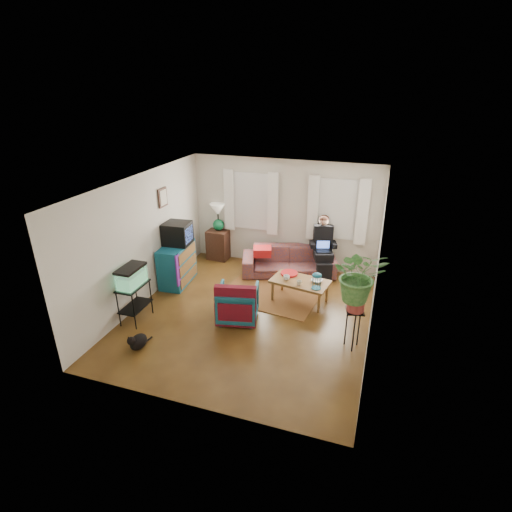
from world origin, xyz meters
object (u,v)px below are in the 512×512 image
(dresser, at_px, (177,264))
(armchair, at_px, (238,302))
(sofa, at_px, (289,257))
(aquarium_stand, at_px, (135,303))
(plant_stand, at_px, (353,329))
(side_table, at_px, (219,244))
(coffee_table, at_px, (300,291))

(dresser, distance_m, armchair, 2.07)
(sofa, height_order, aquarium_stand, sofa)
(aquarium_stand, xyz_separation_m, plant_stand, (3.99, 0.42, -0.00))
(dresser, bearing_deg, plant_stand, -21.31)
(side_table, height_order, dresser, dresser)
(side_table, relative_size, aquarium_stand, 1.02)
(sofa, height_order, dresser, dresser)
(side_table, bearing_deg, dresser, -102.18)
(armchair, relative_size, plant_stand, 1.03)
(dresser, bearing_deg, sofa, 24.51)
(aquarium_stand, xyz_separation_m, coffee_table, (2.80, 1.66, -0.13))
(plant_stand, bearing_deg, aquarium_stand, -173.99)
(aquarium_stand, relative_size, armchair, 0.98)
(sofa, relative_size, aquarium_stand, 2.92)
(sofa, xyz_separation_m, armchair, (-0.43, -2.23, -0.05))
(armchair, height_order, coffee_table, armchair)
(aquarium_stand, height_order, plant_stand, aquarium_stand)
(side_table, height_order, armchair, side_table)
(sofa, xyz_separation_m, side_table, (-1.91, 0.32, -0.04))
(coffee_table, relative_size, plant_stand, 1.58)
(sofa, relative_size, plant_stand, 2.95)
(aquarium_stand, bearing_deg, sofa, 50.91)
(armchair, xyz_separation_m, plant_stand, (2.16, -0.22, -0.01))
(coffee_table, bearing_deg, dresser, -169.25)
(aquarium_stand, bearing_deg, side_table, 82.90)
(side_table, xyz_separation_m, coffee_table, (2.45, -1.53, -0.14))
(sofa, distance_m, aquarium_stand, 3.66)
(sofa, relative_size, dresser, 2.13)
(dresser, distance_m, aquarium_stand, 1.63)
(sofa, height_order, plant_stand, sofa)
(side_table, xyz_separation_m, plant_stand, (3.64, -2.78, -0.01))
(sofa, xyz_separation_m, aquarium_stand, (-2.26, -2.87, -0.05))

